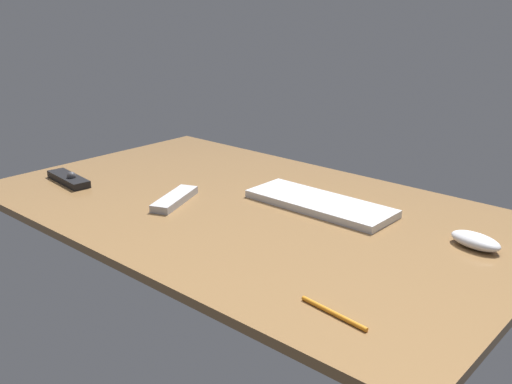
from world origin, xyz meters
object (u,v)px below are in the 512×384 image
Objects in this scene: pen at (333,313)px; keyboard at (320,203)px; media_remote at (69,179)px; computer_mouse at (475,241)px; tv_remote at (175,199)px.

keyboard is at bearing 134.19° from pen.
media_remote is (-66.33, -31.56, 0.16)cm from keyboard.
computer_mouse reaches higher than keyboard.
pen is (98.80, -9.94, -0.72)cm from media_remote.
computer_mouse is at bearing 24.09° from media_remote.
tv_remote is (-69.88, -24.20, -0.55)cm from computer_mouse.
keyboard is 2.17× the size of tv_remote.
pen is (32.47, -41.50, -0.56)cm from keyboard.
tv_remote is 65.63cm from pen.
pen is at bearing -88.20° from computer_mouse.
keyboard reaches higher than pen.
computer_mouse is 73.96cm from tv_remote.
keyboard is 2.77× the size of pen.
keyboard is 37.72cm from tv_remote.
keyboard is 3.43× the size of computer_mouse.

